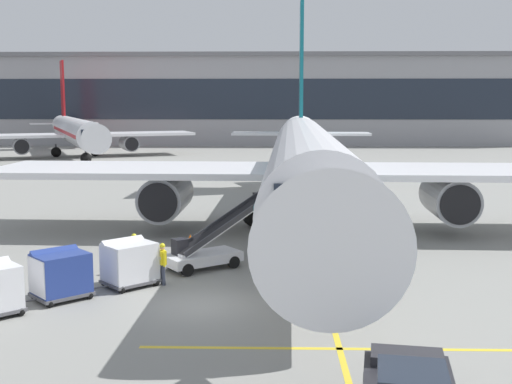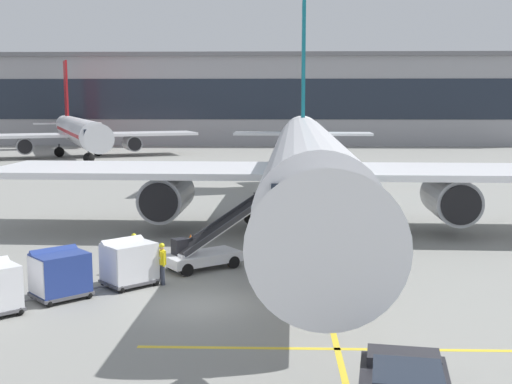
% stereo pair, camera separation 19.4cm
% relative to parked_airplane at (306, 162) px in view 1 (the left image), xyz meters
% --- Properties ---
extents(ground_plane, '(600.00, 600.00, 0.00)m').
position_rel_parked_airplane_xyz_m(ground_plane, '(-4.52, -14.20, -3.98)').
color(ground_plane, gray).
extents(parked_airplane, '(36.18, 46.79, 15.75)m').
position_rel_parked_airplane_xyz_m(parked_airplane, '(0.00, 0.00, 0.00)').
color(parked_airplane, white).
rests_on(parked_airplane, ground).
extents(belt_loader, '(4.94, 4.11, 3.19)m').
position_rel_parked_airplane_xyz_m(belt_loader, '(-4.89, -8.74, -3.09)').
color(belt_loader, silver).
rests_on(belt_loader, ground).
extents(baggage_cart_lead, '(2.55, 2.54, 1.91)m').
position_rel_parked_airplane_xyz_m(baggage_cart_lead, '(-7.77, -11.70, -2.98)').
color(baggage_cart_lead, '#515156').
rests_on(baggage_cart_lead, ground).
extents(baggage_cart_second, '(2.55, 2.54, 1.91)m').
position_rel_parked_airplane_xyz_m(baggage_cart_second, '(-9.99, -13.54, -2.98)').
color(baggage_cart_second, '#515156').
rests_on(baggage_cart_second, ground).
extents(ground_crew_by_loader, '(0.38, 0.52, 1.74)m').
position_rel_parked_airplane_xyz_m(ground_crew_by_loader, '(-6.43, -11.52, -2.98)').
color(ground_crew_by_loader, '#333847').
rests_on(ground_crew_by_loader, ground).
extents(ground_crew_by_carts, '(0.46, 0.43, 1.74)m').
position_rel_parked_airplane_xyz_m(ground_crew_by_carts, '(-7.98, -9.63, -2.98)').
color(ground_crew_by_carts, '#333847').
rests_on(ground_crew_by_carts, ground).
extents(safety_cone_engine_keepout, '(0.60, 0.60, 0.68)m').
position_rel_parked_airplane_xyz_m(safety_cone_engine_keepout, '(-6.17, -4.57, -3.65)').
color(safety_cone_engine_keepout, black).
rests_on(safety_cone_engine_keepout, ground).
extents(apron_guidance_line_lead_in, '(0.20, 110.00, 0.01)m').
position_rel_parked_airplane_xyz_m(apron_guidance_line_lead_in, '(0.10, -0.82, -3.98)').
color(apron_guidance_line_lead_in, yellow).
rests_on(apron_guidance_line_lead_in, ground).
extents(apron_guidance_line_stop_bar, '(12.00, 0.20, 0.01)m').
position_rel_parked_airplane_xyz_m(apron_guidance_line_stop_bar, '(-0.02, -18.37, -3.98)').
color(apron_guidance_line_stop_bar, yellow).
rests_on(apron_guidance_line_stop_bar, ground).
extents(terminal_building, '(127.41, 21.32, 15.45)m').
position_rel_parked_airplane_xyz_m(terminal_building, '(-19.29, 81.81, 3.69)').
color(terminal_building, '#939399').
rests_on(terminal_building, ground).
extents(distant_airplane, '(31.34, 38.45, 13.63)m').
position_rel_parked_airplane_xyz_m(distant_airplane, '(-28.15, 49.38, -0.59)').
color(distant_airplane, white).
rests_on(distant_airplane, ground).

